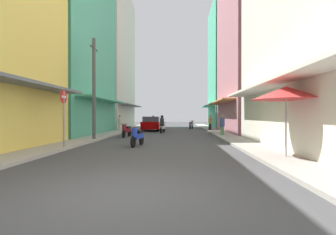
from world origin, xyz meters
The scene contains 19 objects.
ground_plane centered at (0.00, 15.66, 0.00)m, with size 86.51×86.51×0.00m, color #424244.
sidewalk_left centered at (-4.56, 15.66, 0.06)m, with size 1.53×47.32×0.12m, color #ADA89E.
sidewalk_right centered at (4.56, 15.66, 0.06)m, with size 1.53×47.32×0.12m, color #9E9991.
building_left_mid centered at (-8.32, 14.72, 7.65)m, with size 7.05×9.93×15.32m.
building_left_far centered at (-8.32, 25.49, 8.42)m, with size 7.05×9.99×16.86m.
building_right_mid centered at (8.32, 18.30, 8.97)m, with size 7.05×10.13×17.96m.
building_right_far centered at (8.32, 28.45, 8.08)m, with size 7.05×8.22×16.17m.
motorbike_maroon centered at (-2.59, 12.49, 0.50)m, with size 0.55×1.81×0.96m.
motorbike_black centered at (-2.29, 26.93, 0.70)m, with size 0.55×1.81×1.58m.
motorbike_silver centered at (2.49, 24.49, 0.50)m, with size 0.67×1.77×0.96m.
motorbike_white centered at (-0.39, 17.16, 0.70)m, with size 0.55×1.80×1.58m.
motorbike_blue centered at (-0.95, 7.49, 0.50)m, with size 0.58×1.80×0.96m.
parked_car centered at (-1.72, 20.33, 0.74)m, with size 1.84×4.14×1.45m.
pedestrian_foreground centered at (-4.82, 19.52, 0.80)m, with size 0.34×0.34×1.61m.
pedestrian_midway centered at (4.29, 13.66, 0.79)m, with size 0.34×0.34×1.59m.
pedestrian_crossing centered at (4.15, 20.08, 0.80)m, with size 0.34×0.34×1.61m.
vendor_umbrella centered at (4.78, 3.92, 2.29)m, with size 2.28×2.28×2.51m.
utility_pole centered at (-4.05, 10.07, 3.18)m, with size 0.20×1.20×6.21m.
street_sign_no_entry centered at (-3.95, 5.96, 1.72)m, with size 0.07×0.60×2.65m.
Camera 1 is at (1.18, -4.66, 1.50)m, focal length 26.40 mm.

